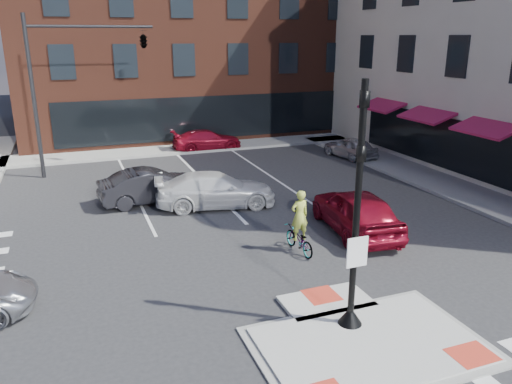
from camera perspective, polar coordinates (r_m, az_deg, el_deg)
name	(u,v)px	position (r m, az deg, el deg)	size (l,w,h in m)	color
ground	(358,336)	(12.86, 11.58, -15.80)	(120.00, 120.00, 0.00)	#28282B
refuge_island	(364,340)	(12.65, 12.24, -16.18)	(5.40, 4.65, 0.13)	gray
sidewalk_e	(438,181)	(26.28, 20.12, 1.14)	(3.00, 24.00, 0.15)	gray
sidewalk_n	(218,146)	(32.98, -4.38, 5.32)	(26.00, 3.00, 0.15)	gray
building_n	(179,25)	(41.94, -8.74, 18.39)	(24.40, 18.40, 15.50)	#53261A
building_far_left	(80,54)	(61.02, -19.48, 14.64)	(10.00, 12.00, 10.00)	slate
building_far_right	(189,44)	(64.73, -7.63, 16.44)	(12.00, 12.00, 12.00)	brown
signal_pole	(355,240)	(12.05, 11.27, -5.44)	(0.60, 0.60, 5.98)	black
mast_arm_signal	(115,51)	(27.08, -15.86, 15.20)	(6.10, 2.24, 8.00)	black
red_sedan	(356,211)	(18.68, 11.34, -2.12)	(1.95, 4.85, 1.65)	maroon
white_pickup	(216,190)	(21.18, -4.64, 0.25)	(2.05, 5.05, 1.47)	silver
bg_car_dark	(152,186)	(22.09, -11.78, 0.68)	(1.57, 4.51, 1.48)	#232227
bg_car_silver	(350,147)	(30.26, 10.74, 5.03)	(1.48, 3.68, 1.26)	silver
bg_car_red	(207,140)	(32.04, -5.63, 5.96)	(1.78, 4.38, 1.27)	maroon
cyclist	(299,232)	(16.72, 4.95, -4.55)	(0.73, 1.75, 2.17)	#3F3F44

